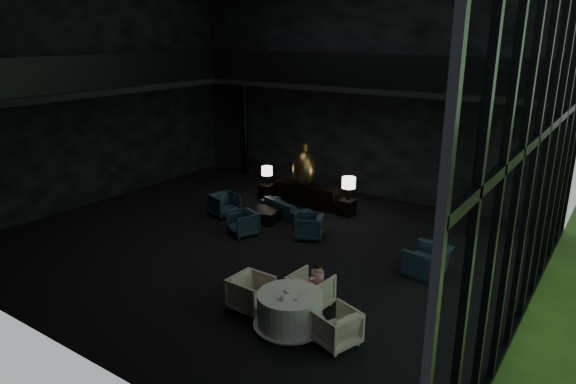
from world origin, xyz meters
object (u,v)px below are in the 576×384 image
Objects in this scene: lounge_armchair_south at (243,222)px; coffee_table at (265,215)px; side_table_right at (347,207)px; dining_chair_north at (311,288)px; bronze_urn at (304,168)px; table_lamp_left at (267,172)px; lounge_armchair_west at (224,203)px; dining_chair_east at (336,325)px; dining_table at (290,313)px; dining_chair_west at (251,290)px; child at (318,276)px; table_lamp_right at (349,184)px; sofa at (285,206)px; side_table_left at (267,191)px; console at (307,195)px; window_armchair at (427,257)px; lounge_armchair_east at (309,226)px.

coffee_table is at bearing 119.71° from lounge_armchair_south.
dining_chair_north is at bearing -69.17° from side_table_right.
table_lamp_left is at bearing 177.57° from bronze_urn.
lounge_armchair_west is 6.33m from dining_chair_north.
dining_table is at bearing -69.48° from dining_chair_east.
lounge_armchair_south is (-1.71, -3.23, 0.13)m from side_table_right.
bronze_urn reaches higher than dining_chair_west.
bronze_urn is at bearing -54.65° from child.
dining_chair_north reaches higher than lounge_armchair_south.
table_lamp_right is 2.18m from sofa.
dining_chair_north reaches higher than coffee_table.
dining_chair_east is at bearing -63.62° from table_lamp_right.
child is (5.47, -5.49, 0.48)m from side_table_left.
child is at bearing -55.53° from console.
table_lamp_left is (0.00, 0.03, 0.73)m from side_table_left.
dining_chair_north is at bearing -22.90° from window_armchair.
console is 1.59× the size of dining_table.
dining_table is (3.84, -6.64, -0.05)m from console.
dining_chair_north is (5.38, -3.32, 0.02)m from lounge_armchair_west.
dining_table is at bearing -59.97° from console.
lounge_armchair_south is (1.49, -3.19, -0.60)m from table_lamp_left.
bronze_urn is (0.00, -0.18, 1.00)m from console.
side_table_left is at bearing -106.45° from window_armchair.
sofa is 7.30m from dining_chair_east.
lounge_armchair_west is 1.79m from lounge_armchair_south.
sofa is 6.66m from dining_table.
table_lamp_right is 6.64m from dining_chair_west.
lounge_armchair_west is 6.02m from dining_chair_west.
coffee_table is (1.34, -1.93, -0.79)m from table_lamp_left.
bronze_urn is 2.23× the size of table_lamp_left.
coffee_table is (-0.26, -1.86, -1.18)m from bronze_urn.
bronze_urn reaches higher than lounge_armchair_west.
table_lamp_left reaches higher than dining_table.
side_table_left reaches higher than coffee_table.
lounge_armchair_south is 4.29m from dining_chair_west.
bronze_urn reaches higher than dining_chair_north.
console is 1.61m from side_table_right.
side_table_left is 0.80× the size of table_lamp_left.
dining_chair_north is at bearing -109.65° from dining_chair_east.
coffee_table is at bearing -124.39° from lounge_armchair_east.
sofa is 2.08m from lounge_armchair_south.
lounge_armchair_east is at bearing -56.00° from console.
bronze_urn is 2.91m from lounge_armchair_west.
dining_chair_north is (2.14, -5.71, -0.60)m from table_lamp_right.
lounge_armchair_west is 0.98× the size of dining_chair_west.
lounge_armchair_south is (-0.08, -2.08, 0.07)m from sofa.
side_table_left is at bearing -42.09° from dining_chair_north.
dining_chair_east is 1.35× the size of child.
lounge_armchair_south reaches higher than side_table_right.
bronze_urn is 1.95m from side_table_right.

